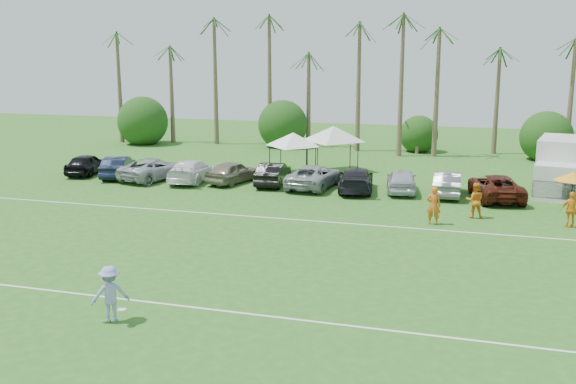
# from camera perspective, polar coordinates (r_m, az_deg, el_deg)

# --- Properties ---
(ground) EXTENTS (120.00, 120.00, 0.00)m
(ground) POSITION_cam_1_polar(r_m,az_deg,el_deg) (20.99, -15.82, -11.26)
(ground) COLOR #2A5F1C
(ground) RESTS_ON ground
(field_lines) EXTENTS (80.00, 12.10, 0.01)m
(field_lines) POSITION_cam_1_polar(r_m,az_deg,el_deg) (27.63, -7.02, -5.15)
(field_lines) COLOR white
(field_lines) RESTS_ON ground
(palm_tree_0) EXTENTS (2.40, 2.40, 8.90)m
(palm_tree_0) POSITION_cam_1_polar(r_m,az_deg,el_deg) (63.23, -15.00, 11.11)
(palm_tree_0) COLOR brown
(palm_tree_0) RESTS_ON ground
(palm_tree_1) EXTENTS (2.40, 2.40, 9.90)m
(palm_tree_1) POSITION_cam_1_polar(r_m,az_deg,el_deg) (60.80, -10.91, 12.10)
(palm_tree_1) COLOR brown
(palm_tree_1) RESTS_ON ground
(palm_tree_2) EXTENTS (2.40, 2.40, 10.90)m
(palm_tree_2) POSITION_cam_1_polar(r_m,az_deg,el_deg) (58.71, -6.48, 13.08)
(palm_tree_2) COLOR brown
(palm_tree_2) RESTS_ON ground
(palm_tree_3) EXTENTS (2.40, 2.40, 11.90)m
(palm_tree_3) POSITION_cam_1_polar(r_m,az_deg,el_deg) (57.31, -2.70, 14.02)
(palm_tree_3) COLOR brown
(palm_tree_3) RESTS_ON ground
(palm_tree_4) EXTENTS (2.40, 2.40, 8.90)m
(palm_tree_4) POSITION_cam_1_polar(r_m,az_deg,el_deg) (56.12, 1.27, 11.43)
(palm_tree_4) COLOR brown
(palm_tree_4) RESTS_ON ground
(palm_tree_5) EXTENTS (2.40, 2.40, 9.90)m
(palm_tree_5) POSITION_cam_1_polar(r_m,az_deg,el_deg) (55.21, 5.38, 12.27)
(palm_tree_5) COLOR brown
(palm_tree_5) RESTS_ON ground
(palm_tree_6) EXTENTS (2.40, 2.40, 10.90)m
(palm_tree_6) POSITION_cam_1_polar(r_m,az_deg,el_deg) (54.59, 9.63, 13.07)
(palm_tree_6) COLOR brown
(palm_tree_6) RESTS_ON ground
(palm_tree_7) EXTENTS (2.40, 2.40, 11.90)m
(palm_tree_7) POSITION_cam_1_polar(r_m,az_deg,el_deg) (54.28, 13.98, 13.79)
(palm_tree_7) COLOR brown
(palm_tree_7) RESTS_ON ground
(palm_tree_8) EXTENTS (2.40, 2.40, 8.90)m
(palm_tree_8) POSITION_cam_1_polar(r_m,az_deg,el_deg) (54.24, 19.21, 10.75)
(palm_tree_8) COLOR brown
(palm_tree_8) RESTS_ON ground
(bush_tree_0) EXTENTS (4.00, 4.00, 4.00)m
(bush_tree_0) POSITION_cam_1_polar(r_m,az_deg,el_deg) (62.94, -11.89, 6.07)
(bush_tree_0) COLOR brown
(bush_tree_0) RESTS_ON ground
(bush_tree_1) EXTENTS (4.00, 4.00, 4.00)m
(bush_tree_1) POSITION_cam_1_polar(r_m,az_deg,el_deg) (57.97, -0.42, 5.83)
(bush_tree_1) COLOR brown
(bush_tree_1) RESTS_ON ground
(bush_tree_2) EXTENTS (4.00, 4.00, 4.00)m
(bush_tree_2) POSITION_cam_1_polar(r_m,az_deg,el_deg) (55.74, 11.54, 5.33)
(bush_tree_2) COLOR brown
(bush_tree_2) RESTS_ON ground
(bush_tree_3) EXTENTS (4.00, 4.00, 4.00)m
(bush_tree_3) POSITION_cam_1_polar(r_m,az_deg,el_deg) (55.81, 21.84, 4.71)
(bush_tree_3) COLOR brown
(bush_tree_3) RESTS_ON ground
(sideline_player_a) EXTENTS (0.71, 0.49, 1.90)m
(sideline_player_a) POSITION_cam_1_polar(r_m,az_deg,el_deg) (32.12, 12.82, -1.17)
(sideline_player_a) COLOR #D25D17
(sideline_player_a) RESTS_ON ground
(sideline_player_b) EXTENTS (0.96, 0.79, 1.82)m
(sideline_player_b) POSITION_cam_1_polar(r_m,az_deg,el_deg) (33.93, 16.27, -0.72)
(sideline_player_b) COLOR orange
(sideline_player_b) RESTS_ON ground
(sideline_player_c) EXTENTS (1.08, 0.60, 1.75)m
(sideline_player_c) POSITION_cam_1_polar(r_m,az_deg,el_deg) (33.65, 23.88, -1.45)
(sideline_player_c) COLOR orange
(sideline_player_c) RESTS_ON ground
(box_truck) EXTENTS (3.45, 6.59, 3.23)m
(box_truck) POSITION_cam_1_polar(r_m,az_deg,el_deg) (41.78, 22.98, 2.30)
(box_truck) COLOR silver
(box_truck) RESTS_ON ground
(canopy_tent_left) EXTENTS (4.07, 4.07, 3.30)m
(canopy_tent_left) POSITION_cam_1_polar(r_m,az_deg,el_deg) (44.89, 0.46, 5.29)
(canopy_tent_left) COLOR black
(canopy_tent_left) RESTS_ON ground
(canopy_tent_right) EXTENTS (4.64, 4.64, 3.76)m
(canopy_tent_right) POSITION_cam_1_polar(r_m,az_deg,el_deg) (45.57, 4.08, 5.87)
(canopy_tent_right) COLOR black
(canopy_tent_right) RESTS_ON ground
(market_umbrella) EXTENTS (1.95, 1.95, 2.17)m
(market_umbrella) POSITION_cam_1_polar(r_m,az_deg,el_deg) (36.57, 24.02, 1.27)
(market_umbrella) COLOR black
(market_umbrella) RESTS_ON ground
(frisbee_player) EXTENTS (1.34, 1.22, 1.80)m
(frisbee_player) POSITION_cam_1_polar(r_m,az_deg,el_deg) (20.89, -15.53, -8.71)
(frisbee_player) COLOR #9294CF
(frisbee_player) RESTS_ON ground
(parked_car_0) EXTENTS (2.37, 4.48, 1.45)m
(parked_car_0) POSITION_cam_1_polar(r_m,az_deg,el_deg) (46.63, -17.46, 2.39)
(parked_car_0) COLOR black
(parked_car_0) RESTS_ON ground
(parked_car_1) EXTENTS (2.73, 4.66, 1.45)m
(parked_car_1) POSITION_cam_1_polar(r_m,az_deg,el_deg) (44.89, -14.83, 2.18)
(parked_car_1) COLOR black
(parked_car_1) RESTS_ON ground
(parked_car_2) EXTENTS (3.58, 5.65, 1.45)m
(parked_car_2) POSITION_cam_1_polar(r_m,az_deg,el_deg) (43.52, -11.81, 2.03)
(parked_car_2) COLOR #A1A3AC
(parked_car_2) RESTS_ON ground
(parked_car_3) EXTENTS (2.35, 5.12, 1.45)m
(parked_car_3) POSITION_cam_1_polar(r_m,az_deg,el_deg) (42.37, -8.54, 1.88)
(parked_car_3) COLOR white
(parked_car_3) RESTS_ON ground
(parked_car_4) EXTENTS (2.71, 4.55, 1.45)m
(parked_car_4) POSITION_cam_1_polar(r_m,az_deg,el_deg) (41.64, -4.95, 1.79)
(parked_car_4) COLOR gray
(parked_car_4) RESTS_ON ground
(parked_car_5) EXTENTS (1.93, 4.53, 1.45)m
(parked_car_5) POSITION_cam_1_polar(r_m,az_deg,el_deg) (40.88, -1.33, 1.64)
(parked_car_5) COLOR black
(parked_car_5) RESTS_ON ground
(parked_car_6) EXTENTS (2.81, 5.40, 1.45)m
(parked_car_6) POSITION_cam_1_polar(r_m,az_deg,el_deg) (40.03, 2.31, 1.41)
(parked_car_6) COLOR #989CA2
(parked_car_6) RESTS_ON ground
(parked_car_7) EXTENTS (2.73, 5.24, 1.45)m
(parked_car_7) POSITION_cam_1_polar(r_m,az_deg,el_deg) (39.23, 6.06, 1.13)
(parked_car_7) COLOR black
(parked_car_7) RESTS_ON ground
(parked_car_8) EXTENTS (2.31, 4.46, 1.45)m
(parked_car_8) POSITION_cam_1_polar(r_m,az_deg,el_deg) (39.25, 10.05, 1.01)
(parked_car_8) COLOR #B3B4BD
(parked_car_8) RESTS_ON ground
(parked_car_9) EXTENTS (1.62, 4.43, 1.45)m
(parked_car_9) POSITION_cam_1_polar(r_m,az_deg,el_deg) (38.89, 13.99, 0.73)
(parked_car_9) COLOR slate
(parked_car_9) RESTS_ON ground
(parked_car_10) EXTENTS (3.45, 5.61, 1.45)m
(parked_car_10) POSITION_cam_1_polar(r_m,az_deg,el_deg) (38.65, 17.98, 0.43)
(parked_car_10) COLOR #49180D
(parked_car_10) RESTS_ON ground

